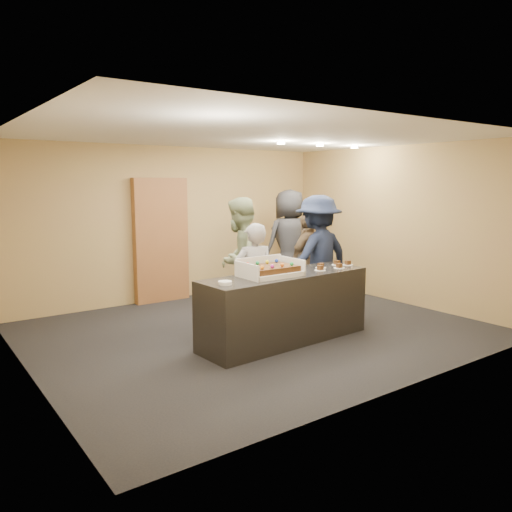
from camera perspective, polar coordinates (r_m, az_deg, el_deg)
name	(u,v)px	position (r m, az deg, el deg)	size (l,w,h in m)	color
room	(258,235)	(6.89, 0.20, 2.36)	(6.04, 6.00, 2.70)	black
serving_counter	(285,308)	(6.58, 3.33, -5.91)	(2.40, 0.70, 0.90)	black
storage_cabinet	(161,240)	(8.83, -10.79, 1.77)	(0.98, 0.15, 2.15)	brown
cake_box	(269,272)	(6.35, 1.49, -1.83)	(0.75, 0.52, 0.22)	white
sheet_cake	(270,268)	(6.32, 1.64, -1.42)	(0.64, 0.44, 0.12)	#381C0C
plate_stack	(225,283)	(5.81, -3.56, -3.08)	(0.16, 0.16, 0.04)	white
slice_a	(320,269)	(6.77, 7.34, -1.47)	(0.15, 0.15, 0.07)	white
slice_b	(321,266)	(6.97, 7.42, -1.18)	(0.15, 0.15, 0.07)	white
slice_c	(339,267)	(6.98, 9.49, -1.20)	(0.15, 0.15, 0.07)	white
slice_d	(337,263)	(7.25, 9.23, -0.85)	(0.15, 0.15, 0.07)	white
slice_e	(348,264)	(7.27, 10.44, -0.85)	(0.15, 0.15, 0.07)	white
person_server_grey	(254,280)	(6.75, -0.24, -2.73)	(0.56, 0.37, 1.54)	gray
person_sage_man	(240,260)	(7.40, -1.88, -0.50)	(0.90, 0.70, 1.86)	#909F76
person_navy_man	(318,256)	(7.76, 7.09, -0.05)	(1.22, 0.70, 1.89)	#171F39
person_brown_extra	(308,261)	(8.33, 6.01, -0.56)	(0.92, 0.38, 1.57)	brown
person_dark_suit	(289,242)	(9.23, 3.82, 1.55)	(0.95, 0.62, 1.95)	#29292E
ceiling_spotlights	(320,145)	(8.28, 7.31, 12.46)	(1.72, 0.12, 0.03)	#FFEAC6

